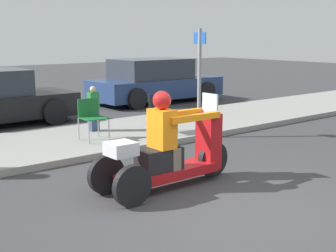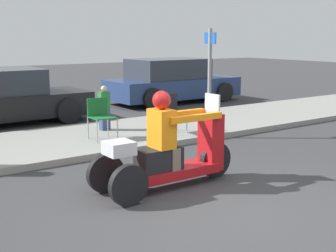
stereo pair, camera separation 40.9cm
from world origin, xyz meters
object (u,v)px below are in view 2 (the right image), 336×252
Objects in this scene: folding_chair_curbside at (100,114)px; parked_car_lot_center at (172,82)px; folding_chair_set_back at (171,109)px; spectator_with_child at (104,109)px; motorcycle_trike at (168,154)px; street_sign at (210,77)px.

folding_chair_curbside is 0.19× the size of parked_car_lot_center.
parked_car_lot_center reaches higher than folding_chair_set_back.
motorcycle_trike is at bearing -103.91° from spectator_with_child.
folding_chair_curbside is at bearing -138.65° from parked_car_lot_center.
parked_car_lot_center reaches higher than spectator_with_child.
motorcycle_trike is 3.89m from spectator_with_child.
street_sign is at bearing -36.94° from folding_chair_set_back.
street_sign is at bearing -42.15° from spectator_with_child.
motorcycle_trike reaches higher than spectator_with_child.
motorcycle_trike is 2.34× the size of spectator_with_child.
folding_chair_set_back is at bearing 54.07° from motorcycle_trike.
parked_car_lot_center is at bearing 62.72° from street_sign.
street_sign reaches higher than motorcycle_trike.
spectator_with_child is at bearing 134.96° from folding_chair_set_back.
street_sign reaches higher than folding_chair_curbside.
parked_car_lot_center is (5.19, 7.19, 0.17)m from motorcycle_trike.
motorcycle_trike is 2.80× the size of folding_chair_curbside.
spectator_with_child is 2.40m from street_sign.
spectator_with_child is 1.48m from folding_chair_set_back.
parked_car_lot_center is at bearing 54.19° from motorcycle_trike.
street_sign is (2.63, 2.24, 0.81)m from motorcycle_trike.
motorcycle_trike is 2.80× the size of folding_chair_set_back.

